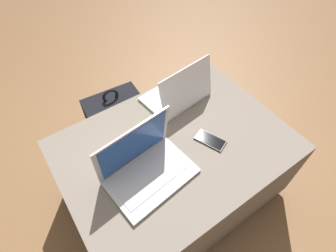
# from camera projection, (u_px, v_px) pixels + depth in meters

# --- Properties ---
(ground_plane) EXTENTS (14.00, 14.00, 0.00)m
(ground_plane) POSITION_uv_depth(u_px,v_px,m) (174.00, 189.00, 1.56)
(ground_plane) COLOR brown
(ottoman) EXTENTS (1.04, 0.76, 0.47)m
(ottoman) POSITION_uv_depth(u_px,v_px,m) (175.00, 170.00, 1.38)
(ottoman) COLOR #3D3832
(ottoman) RESTS_ON ground_plane
(laptop_near) EXTENTS (0.38, 0.27, 0.24)m
(laptop_near) POSITION_uv_depth(u_px,v_px,m) (145.00, 166.00, 1.07)
(laptop_near) COLOR #B7B7BC
(laptop_near) RESTS_ON ottoman
(laptop_far) EXTENTS (0.34, 0.26, 0.23)m
(laptop_far) POSITION_uv_depth(u_px,v_px,m) (179.00, 93.00, 1.34)
(laptop_far) COLOR silver
(laptop_far) RESTS_ON ottoman
(cell_phone) EXTENTS (0.12, 0.16, 0.01)m
(cell_phone) POSITION_uv_depth(u_px,v_px,m) (210.00, 140.00, 1.21)
(cell_phone) COLOR black
(cell_phone) RESTS_ON ottoman
(backpack) EXTENTS (0.34, 0.23, 0.47)m
(backpack) POSITION_uv_depth(u_px,v_px,m) (116.00, 121.00, 1.65)
(backpack) COLOR black
(backpack) RESTS_ON ground_plane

